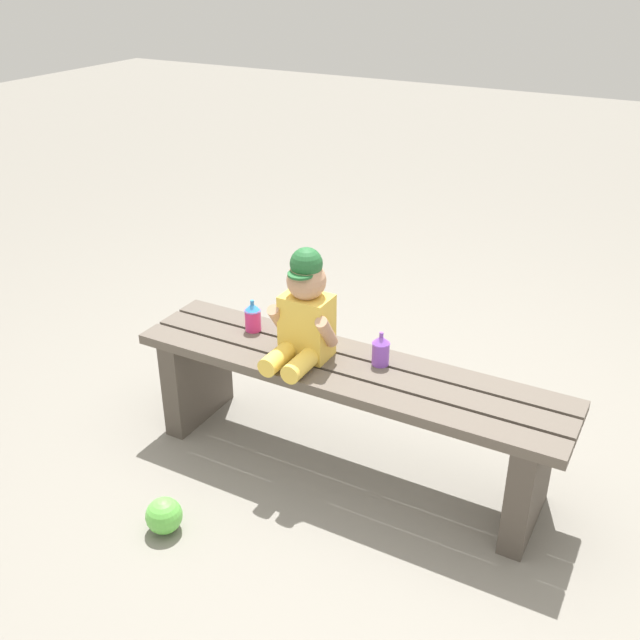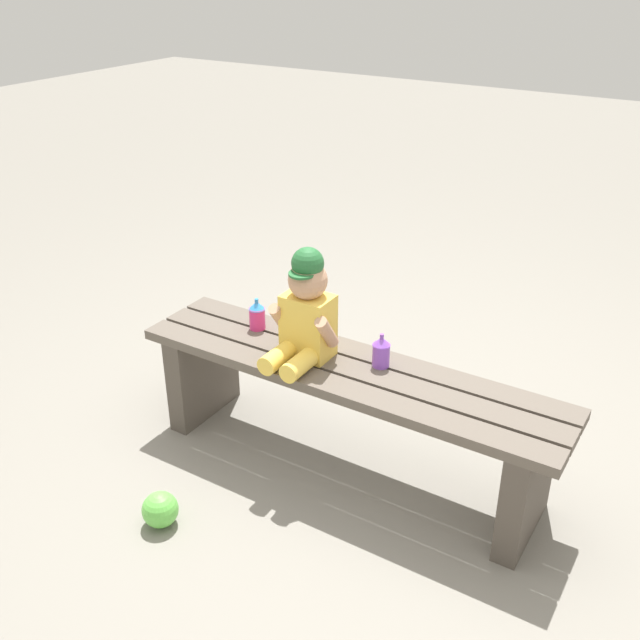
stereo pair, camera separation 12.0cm
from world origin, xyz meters
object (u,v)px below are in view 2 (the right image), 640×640
(park_bench, at_px, (347,399))
(sippy_cup_right, at_px, (381,351))
(child_figure, at_px, (305,312))
(sippy_cup_left, at_px, (257,315))
(toy_ball, at_px, (160,510))

(park_bench, xyz_separation_m, sippy_cup_right, (0.10, 0.06, 0.19))
(child_figure, height_order, sippy_cup_right, child_figure)
(sippy_cup_left, bearing_deg, sippy_cup_right, 0.00)
(child_figure, relative_size, sippy_cup_left, 3.26)
(child_figure, bearing_deg, sippy_cup_right, 17.98)
(child_figure, bearing_deg, toy_ball, -109.78)
(child_figure, distance_m, sippy_cup_right, 0.29)
(child_figure, distance_m, toy_ball, 0.81)
(sippy_cup_left, height_order, toy_ball, sippy_cup_left)
(sippy_cup_left, xyz_separation_m, toy_ball, (0.06, -0.66, -0.42))
(sippy_cup_right, bearing_deg, child_figure, -162.02)
(sippy_cup_left, distance_m, toy_ball, 0.78)
(park_bench, height_order, toy_ball, park_bench)
(park_bench, xyz_separation_m, child_figure, (-0.16, -0.02, 0.31))
(sippy_cup_right, bearing_deg, toy_ball, -125.11)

